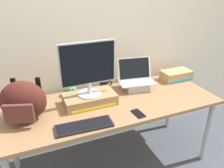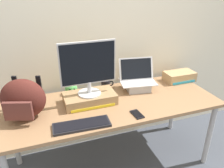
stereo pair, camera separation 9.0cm
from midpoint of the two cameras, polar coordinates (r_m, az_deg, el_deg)
The scene contains 12 objects.
ground_plane at distance 2.42m, azimuth 1.13°, elevation -19.48°, with size 20.00×20.00×0.00m, color #474C56.
back_wall at distance 2.21m, azimuth -2.99°, elevation 14.59°, with size 7.00×0.10×2.60m, color silver.
desk at distance 2.02m, azimuth 1.29°, elevation -6.30°, with size 1.91×0.73×0.71m.
toner_box_yellow at distance 1.97m, azimuth -4.43°, elevation -3.70°, with size 0.45×0.25×0.09m.
desktop_monitor at distance 1.84m, azimuth -4.72°, elevation 4.26°, with size 0.48×0.20×0.47m.
open_laptop at distance 2.22m, azimuth 7.73°, elevation 0.27°, with size 0.38×0.28×0.30m.
external_keyboard at distance 1.69m, azimuth -6.24°, elevation -10.45°, with size 0.43×0.17×0.02m.
messenger_backpack at distance 1.82m, azimuth -20.58°, elevation -3.67°, with size 0.40×0.33×0.32m.
coffee_mug at distance 2.21m, azimuth -0.44°, elevation -0.15°, with size 0.13×0.09×0.09m.
cell_phone at distance 1.83m, azimuth 7.90°, elevation -7.72°, with size 0.08×0.14×0.01m.
plush_toy at distance 2.13m, azimuth -9.26°, elevation -1.21°, with size 0.12×0.12×0.12m.
toner_box_cyan at distance 2.51m, azimuth 17.93°, elevation 1.87°, with size 0.32×0.18×0.10m.
Camera 2 is at (-0.58, -1.63, 1.70)m, focal length 35.54 mm.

